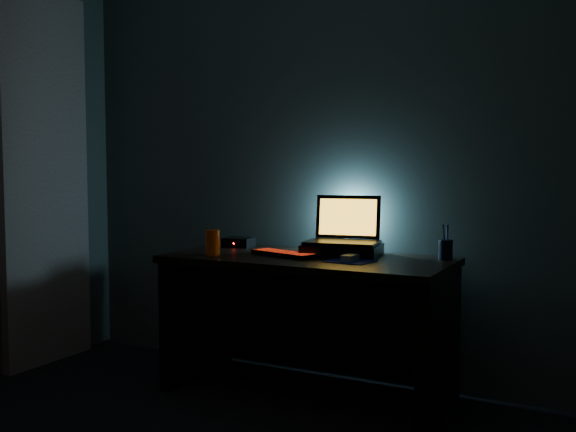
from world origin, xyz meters
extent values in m
cube|color=#48524E|center=(0.00, 2.00, 1.25)|extent=(3.50, 0.00, 2.50)
cube|color=black|center=(0.00, 1.62, 0.73)|extent=(1.50, 0.70, 0.04)
cube|color=black|center=(-0.71, 1.62, 0.35)|extent=(0.06, 0.64, 0.71)
cube|color=black|center=(0.71, 1.62, 0.35)|extent=(0.06, 0.64, 0.71)
cube|color=black|center=(0.00, 1.95, 0.35)|extent=(1.38, 0.02, 0.65)
cube|color=beige|center=(-1.71, 1.42, 1.15)|extent=(0.06, 0.65, 2.30)
cube|color=black|center=(0.15, 1.75, 0.78)|extent=(0.44, 0.36, 0.06)
cube|color=black|center=(0.15, 1.75, 0.82)|extent=(0.42, 0.32, 0.02)
cube|color=black|center=(0.13, 1.88, 0.95)|extent=(0.36, 0.10, 0.24)
cube|color=orange|center=(0.13, 1.87, 0.95)|extent=(0.32, 0.08, 0.20)
cube|color=black|center=(-0.12, 1.58, 0.76)|extent=(0.41, 0.24, 0.02)
cube|color=red|center=(-0.12, 1.58, 0.77)|extent=(0.39, 0.21, 0.00)
cube|color=navy|center=(0.27, 1.55, 0.75)|extent=(0.24, 0.22, 0.00)
cube|color=gray|center=(0.27, 1.55, 0.77)|extent=(0.07, 0.10, 0.03)
cylinder|color=black|center=(0.68, 1.83, 0.80)|extent=(0.07, 0.07, 0.10)
cylinder|color=#FF590D|center=(-0.48, 1.44, 0.82)|extent=(0.09, 0.09, 0.14)
cube|color=black|center=(-0.55, 1.81, 0.78)|extent=(0.18, 0.15, 0.06)
sphere|color=#FF0C07|center=(-0.54, 1.75, 0.78)|extent=(0.01, 0.01, 0.01)
camera|label=1|loc=(1.46, -1.42, 1.21)|focal=40.00mm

